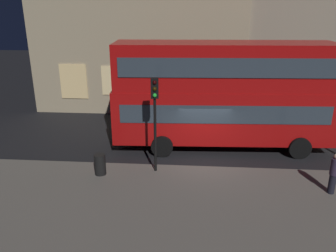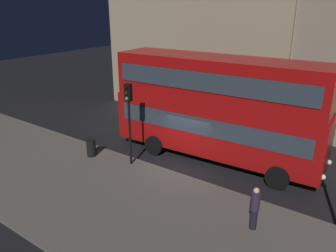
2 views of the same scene
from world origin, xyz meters
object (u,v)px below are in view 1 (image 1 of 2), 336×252
double_decker_bus (223,91)px  pedestrian (334,173)px  litter_bin (100,164)px  traffic_light_near_kerb (155,106)px

double_decker_bus → pedestrian: 6.47m
litter_bin → pedestrian: bearing=-5.2°
pedestrian → litter_bin: (-9.50, 0.87, -0.41)m
litter_bin → double_decker_bus: bearing=34.5°
double_decker_bus → pedestrian: double_decker_bus is taller
double_decker_bus → pedestrian: bearing=-51.5°
double_decker_bus → pedestrian: size_ratio=6.59×
traffic_light_near_kerb → pedestrian: 7.56m
double_decker_bus → litter_bin: size_ratio=11.99×
traffic_light_near_kerb → pedestrian: traffic_light_near_kerb is taller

